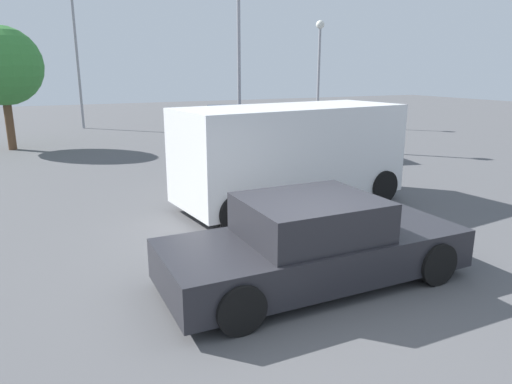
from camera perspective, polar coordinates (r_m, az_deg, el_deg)
The scene contains 9 objects.
ground_plane at distance 6.81m, azimuth 5.43°, elevation -12.03°, with size 80.00×80.00×0.00m, color #515154.
sedan_foreground at distance 6.90m, azimuth 7.03°, elevation -6.31°, with size 4.53×1.89×1.30m.
van_white at distance 10.69m, azimuth 4.19°, elevation 4.83°, with size 5.40×2.71×2.27m.
suv_dark at distance 16.60m, azimuth 2.72°, elevation 7.65°, with size 5.10×3.07×1.83m.
pedestrian at distance 13.35m, azimuth 5.39°, elevation 5.73°, with size 0.54×0.37×1.65m.
light_post_near at distance 26.31m, azimuth 7.74°, elevation 16.36°, with size 0.44×0.44×5.58m.
light_post_mid at distance 19.54m, azimuth -2.14°, elevation 20.34°, with size 0.44×0.44×7.48m.
light_post_far at distance 26.86m, azimuth -21.32°, elevation 18.27°, with size 0.44×0.44×7.81m.
tree_back_right at distance 20.59m, azimuth -28.62°, elevation 13.34°, with size 2.96×2.96×4.67m.
Camera 1 is at (-3.18, -5.18, 3.06)m, focal length 32.73 mm.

